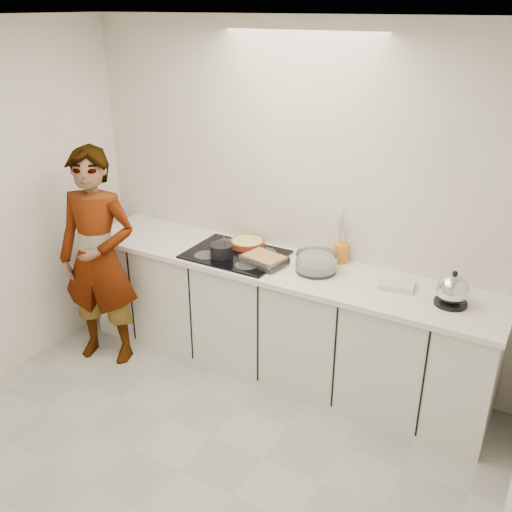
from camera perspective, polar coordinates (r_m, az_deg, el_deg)
The scene contains 14 objects.
floor at distance 3.82m, azimuth -7.68°, elevation -20.54°, with size 3.60×3.20×0.00m, color #ADADA4.
ceiling at distance 2.74m, azimuth -10.88°, elevation 22.24°, with size 3.60×3.20×0.00m, color white.
wall_back at distance 4.32m, azimuth 4.23°, elevation 5.48°, with size 3.60×0.00×2.60m, color white.
base_cabinets at distance 4.41m, azimuth 2.06°, elevation -6.39°, with size 3.20×0.58×0.87m, color silver.
countertop at distance 4.20m, azimuth 2.15°, elevation -1.02°, with size 3.24×0.64×0.04m, color white.
hob at distance 4.33m, azimuth -2.07°, elevation 0.17°, with size 0.72×0.54×0.01m, color black.
tart_dish at distance 4.46m, azimuth -0.87°, elevation 1.35°, with size 0.30×0.30×0.05m.
saucepan at distance 4.27m, azimuth -3.46°, elevation 0.56°, with size 0.18×0.18×0.16m.
baking_dish at distance 4.15m, azimuth 0.84°, elevation -0.31°, with size 0.34×0.28×0.06m.
mixing_bowl at distance 4.07m, azimuth 6.04°, elevation -0.72°, with size 0.34×0.34×0.14m.
tea_towel at distance 3.96m, azimuth 13.92°, elevation -2.80°, with size 0.23×0.17×0.04m, color white.
kettle at distance 3.80m, azimuth 19.05°, elevation -3.28°, with size 0.27×0.27×0.24m.
utensil_crock at distance 4.24m, azimuth 8.46°, elevation 0.31°, with size 0.11×0.11×0.14m, color orange.
cook at distance 4.54m, azimuth -15.47°, elevation -0.26°, with size 0.63×0.41×1.73m, color silver.
Camera 1 is at (1.75, -2.10, 2.66)m, focal length 40.00 mm.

